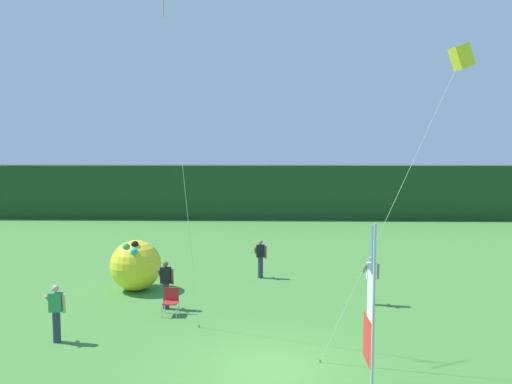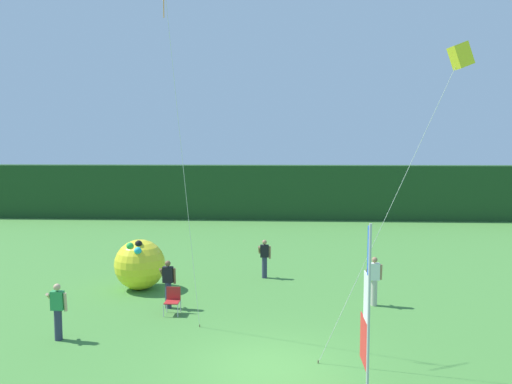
{
  "view_description": "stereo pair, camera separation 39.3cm",
  "coord_description": "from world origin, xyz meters",
  "px_view_note": "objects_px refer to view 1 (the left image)",
  "views": [
    {
      "loc": [
        -0.1,
        -12.27,
        5.59
      ],
      "look_at": [
        -0.44,
        2.29,
        4.31
      ],
      "focal_mm": 34.78,
      "sensor_mm": 36.0,
      "label": 1
    },
    {
      "loc": [
        0.3,
        -12.26,
        5.59
      ],
      "look_at": [
        -0.44,
        2.29,
        4.31
      ],
      "focal_mm": 34.78,
      "sensor_mm": 36.0,
      "label": 2
    }
  ],
  "objects_px": {
    "banner_flag": "(370,315)",
    "inflatable_balloon": "(136,265)",
    "person_near_banner": "(166,283)",
    "person_far_left": "(371,279)",
    "person_mid_field": "(260,258)",
    "folding_chair": "(171,300)",
    "person_far_right": "(56,312)",
    "kite_yellow_box_1": "(460,60)"
  },
  "relations": [
    {
      "from": "person_far_left",
      "to": "folding_chair",
      "type": "relative_size",
      "value": 1.98
    },
    {
      "from": "folding_chair",
      "to": "kite_yellow_box_1",
      "type": "height_order",
      "value": "kite_yellow_box_1"
    },
    {
      "from": "person_far_left",
      "to": "kite_yellow_box_1",
      "type": "height_order",
      "value": "kite_yellow_box_1"
    },
    {
      "from": "banner_flag",
      "to": "person_near_banner",
      "type": "xyz_separation_m",
      "value": [
        -5.82,
        6.13,
        -1.02
      ]
    },
    {
      "from": "person_near_banner",
      "to": "person_mid_field",
      "type": "height_order",
      "value": "person_near_banner"
    },
    {
      "from": "person_far_right",
      "to": "kite_yellow_box_1",
      "type": "height_order",
      "value": "kite_yellow_box_1"
    },
    {
      "from": "person_far_left",
      "to": "person_far_right",
      "type": "bearing_deg",
      "value": -159.42
    },
    {
      "from": "inflatable_balloon",
      "to": "kite_yellow_box_1",
      "type": "height_order",
      "value": "kite_yellow_box_1"
    },
    {
      "from": "banner_flag",
      "to": "folding_chair",
      "type": "bearing_deg",
      "value": 134.95
    },
    {
      "from": "person_far_left",
      "to": "person_mid_field",
      "type": "bearing_deg",
      "value": 138.18
    },
    {
      "from": "person_near_banner",
      "to": "person_far_right",
      "type": "xyz_separation_m",
      "value": [
        -2.55,
        -3.05,
        -0.01
      ]
    },
    {
      "from": "banner_flag",
      "to": "inflatable_balloon",
      "type": "height_order",
      "value": "banner_flag"
    },
    {
      "from": "inflatable_balloon",
      "to": "folding_chair",
      "type": "xyz_separation_m",
      "value": [
        1.94,
        -2.84,
        -0.49
      ]
    },
    {
      "from": "folding_chair",
      "to": "person_mid_field",
      "type": "bearing_deg",
      "value": 58.56
    },
    {
      "from": "folding_chair",
      "to": "person_far_right",
      "type": "bearing_deg",
      "value": -139.12
    },
    {
      "from": "person_far_left",
      "to": "inflatable_balloon",
      "type": "bearing_deg",
      "value": 169.73
    },
    {
      "from": "inflatable_balloon",
      "to": "person_far_left",
      "type": "bearing_deg",
      "value": -10.27
    },
    {
      "from": "person_near_banner",
      "to": "person_far_right",
      "type": "relative_size",
      "value": 1.01
    },
    {
      "from": "person_far_left",
      "to": "person_far_right",
      "type": "height_order",
      "value": "person_far_left"
    },
    {
      "from": "kite_yellow_box_1",
      "to": "person_far_left",
      "type": "bearing_deg",
      "value": 98.39
    },
    {
      "from": "banner_flag",
      "to": "kite_yellow_box_1",
      "type": "bearing_deg",
      "value": 29.94
    },
    {
      "from": "person_near_banner",
      "to": "inflatable_balloon",
      "type": "height_order",
      "value": "inflatable_balloon"
    },
    {
      "from": "kite_yellow_box_1",
      "to": "person_mid_field",
      "type": "bearing_deg",
      "value": 118.05
    },
    {
      "from": "banner_flag",
      "to": "person_mid_field",
      "type": "height_order",
      "value": "banner_flag"
    },
    {
      "from": "inflatable_balloon",
      "to": "folding_chair",
      "type": "relative_size",
      "value": 2.3
    },
    {
      "from": "person_far_left",
      "to": "folding_chair",
      "type": "xyz_separation_m",
      "value": [
        -6.98,
        -1.23,
        -0.43
      ]
    },
    {
      "from": "person_near_banner",
      "to": "person_far_left",
      "type": "distance_m",
      "value": 7.3
    },
    {
      "from": "person_far_left",
      "to": "kite_yellow_box_1",
      "type": "bearing_deg",
      "value": -81.61
    },
    {
      "from": "banner_flag",
      "to": "person_near_banner",
      "type": "distance_m",
      "value": 8.51
    },
    {
      "from": "banner_flag",
      "to": "person_near_banner",
      "type": "height_order",
      "value": "banner_flag"
    },
    {
      "from": "folding_chair",
      "to": "kite_yellow_box_1",
      "type": "distance_m",
      "value": 11.4
    },
    {
      "from": "folding_chair",
      "to": "person_far_left",
      "type": "bearing_deg",
      "value": 9.97
    },
    {
      "from": "person_mid_field",
      "to": "inflatable_balloon",
      "type": "bearing_deg",
      "value": -157.92
    },
    {
      "from": "person_near_banner",
      "to": "person_far_right",
      "type": "bearing_deg",
      "value": -129.94
    },
    {
      "from": "person_mid_field",
      "to": "person_far_right",
      "type": "distance_m",
      "value": 9.31
    },
    {
      "from": "person_near_banner",
      "to": "person_far_left",
      "type": "height_order",
      "value": "person_far_left"
    },
    {
      "from": "inflatable_balloon",
      "to": "kite_yellow_box_1",
      "type": "xyz_separation_m",
      "value": [
        9.73,
        -7.09,
        6.67
      ]
    },
    {
      "from": "person_far_right",
      "to": "folding_chair",
      "type": "xyz_separation_m",
      "value": [
        2.84,
        2.46,
        -0.38
      ]
    },
    {
      "from": "person_far_left",
      "to": "person_far_right",
      "type": "distance_m",
      "value": 10.49
    },
    {
      "from": "inflatable_balloon",
      "to": "banner_flag",
      "type": "bearing_deg",
      "value": -48.28
    },
    {
      "from": "banner_flag",
      "to": "person_far_left",
      "type": "xyz_separation_m",
      "value": [
        1.45,
        6.77,
        -0.98
      ]
    },
    {
      "from": "person_far_left",
      "to": "person_far_right",
      "type": "xyz_separation_m",
      "value": [
        -9.82,
        -3.69,
        -0.05
      ]
    }
  ]
}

